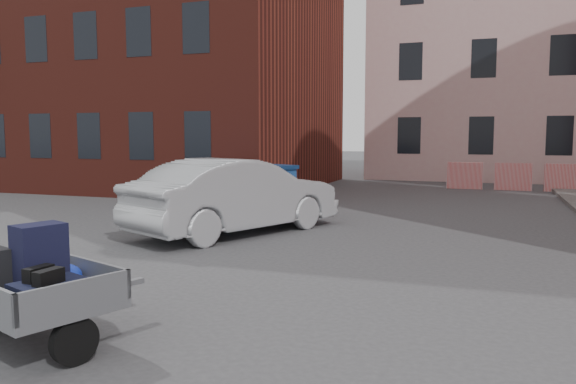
% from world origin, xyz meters
% --- Properties ---
extents(ground, '(120.00, 120.00, 0.00)m').
position_xyz_m(ground, '(0.00, 0.00, 0.00)').
color(ground, '#38383A').
rests_on(ground, ground).
extents(building_brick, '(12.00, 10.00, 14.00)m').
position_xyz_m(building_brick, '(-9.00, 13.00, 7.00)').
color(building_brick, '#591E16').
rests_on(building_brick, ground).
extents(building_pink, '(16.00, 8.00, 14.00)m').
position_xyz_m(building_pink, '(6.00, 22.00, 7.00)').
color(building_pink, '#CF9F9F').
rests_on(building_pink, ground).
extents(far_building, '(6.00, 6.00, 8.00)m').
position_xyz_m(far_building, '(-20.00, 22.00, 4.00)').
color(far_building, maroon).
rests_on(far_building, ground).
extents(barriers, '(4.70, 0.18, 1.00)m').
position_xyz_m(barriers, '(4.20, 15.00, 0.50)').
color(barriers, red).
rests_on(barriers, ground).
extents(trailer, '(1.88, 1.98, 1.20)m').
position_xyz_m(trailer, '(-0.81, -2.97, 0.61)').
color(trailer, black).
rests_on(trailer, ground).
extents(dumpster, '(3.38, 2.67, 1.26)m').
position_xyz_m(dumpster, '(-2.97, 6.50, 0.64)').
color(dumpster, '#1F4C94').
rests_on(dumpster, ground).
extents(silver_car, '(3.43, 4.99, 1.56)m').
position_xyz_m(silver_car, '(-1.60, 3.42, 0.78)').
color(silver_car, '#9B9DA1').
rests_on(silver_car, ground).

